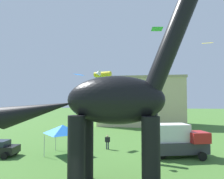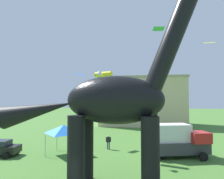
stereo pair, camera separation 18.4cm
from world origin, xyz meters
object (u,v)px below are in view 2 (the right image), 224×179
at_px(person_near_flyer, 108,141).
at_px(parked_box_truck, 178,140).
at_px(festival_canopy_tent, 64,129).
at_px(kite_near_high, 102,74).
at_px(dinosaur_sculpture, 114,100).
at_px(kite_mid_right, 159,29).
at_px(kite_far_left, 80,75).
at_px(kite_mid_center, 209,43).

bearing_deg(person_near_flyer, parked_box_truck, -113.09).
relative_size(festival_canopy_tent, kite_near_high, 1.57).
relative_size(dinosaur_sculpture, kite_mid_right, 8.09).
distance_m(parked_box_truck, kite_far_left, 14.57).
bearing_deg(person_near_flyer, festival_canopy_tent, 113.59).
relative_size(kite_far_left, kite_mid_center, 0.91).
relative_size(festival_canopy_tent, kite_mid_right, 1.63).
height_order(parked_box_truck, kite_near_high, kite_near_high).
xyz_separation_m(kite_near_high, kite_mid_right, (6.56, 12.15, 8.58)).
xyz_separation_m(dinosaur_sculpture, kite_near_high, (-2.49, 8.02, 2.71)).
height_order(parked_box_truck, person_near_flyer, parked_box_truck).
bearing_deg(kite_mid_right, parked_box_truck, -84.99).
bearing_deg(person_near_flyer, kite_mid_center, -58.54).
height_order(dinosaur_sculpture, kite_near_high, dinosaur_sculpture).
bearing_deg(parked_box_truck, dinosaur_sculpture, -138.47).
height_order(person_near_flyer, kite_far_left, kite_far_left).
xyz_separation_m(festival_canopy_tent, kite_mid_right, (10.57, 12.75, 14.39)).
bearing_deg(kite_mid_right, festival_canopy_tent, -129.66).
height_order(festival_canopy_tent, kite_far_left, kite_far_left).
bearing_deg(kite_near_high, parked_box_truck, 0.90).
bearing_deg(parked_box_truck, kite_mid_center, 46.69).
distance_m(parked_box_truck, kite_mid_center, 20.42).
bearing_deg(parked_box_truck, kite_far_left, 141.37).
height_order(kite_mid_right, kite_mid_center, kite_mid_right).
height_order(kite_far_left, kite_mid_center, kite_mid_center).
height_order(kite_near_high, kite_far_left, kite_far_left).
bearing_deg(kite_far_left, festival_canopy_tent, -89.39).
xyz_separation_m(kite_mid_right, kite_mid_center, (8.14, 1.87, -2.11)).
height_order(person_near_flyer, kite_near_high, kite_near_high).
distance_m(kite_near_high, kite_far_left, 6.41).
bearing_deg(kite_near_high, kite_mid_center, 43.66).
bearing_deg(kite_mid_center, dinosaur_sculpture, -118.97).
bearing_deg(kite_mid_right, kite_near_high, -118.34).
bearing_deg(kite_far_left, dinosaur_sculpture, -63.10).
relative_size(kite_near_high, kite_mid_right, 1.04).
bearing_deg(kite_far_left, parked_box_truck, -22.32).
xyz_separation_m(parked_box_truck, kite_mid_right, (-1.06, 12.04, 15.28)).
relative_size(person_near_flyer, kite_far_left, 0.96).
distance_m(festival_canopy_tent, kite_far_left, 8.42).
xyz_separation_m(dinosaur_sculpture, festival_canopy_tent, (-6.51, 7.43, -3.09)).
relative_size(parked_box_truck, kite_far_left, 3.55).
bearing_deg(kite_near_high, kite_far_left, 129.64).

